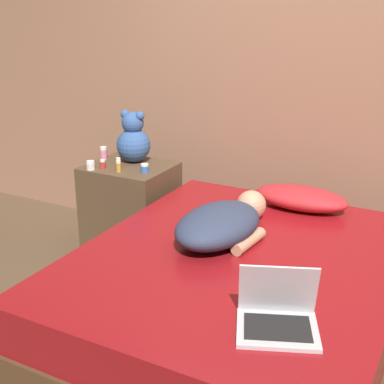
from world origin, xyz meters
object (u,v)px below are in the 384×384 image
(pillow, at_px, (301,198))
(bottle_white, at_px, (91,165))
(bottle_red, at_px, (103,164))
(bottle_amber, at_px, (118,166))
(person_lying, at_px, (223,223))
(bottle_pink, at_px, (104,153))
(bottle_blue, at_px, (145,168))
(teddy_bear, at_px, (133,140))
(bottle_orange, at_px, (118,164))
(laptop, at_px, (278,314))

(pillow, height_order, bottle_white, bottle_white)
(bottle_red, relative_size, bottle_amber, 0.77)
(person_lying, bearing_deg, bottle_red, 164.70)
(bottle_pink, bearing_deg, bottle_blue, -16.18)
(person_lying, relative_size, bottle_white, 12.70)
(teddy_bear, distance_m, bottle_blue, 0.29)
(bottle_orange, bearing_deg, pillow, 7.36)
(laptop, relative_size, bottle_pink, 4.10)
(bottle_white, bearing_deg, pillow, 10.64)
(teddy_bear, xyz_separation_m, bottle_amber, (0.04, -0.24, -0.11))
(bottle_amber, distance_m, bottle_pink, 0.31)
(bottle_white, xyz_separation_m, bottle_blue, (0.34, 0.11, -0.00))
(pillow, height_order, bottle_amber, bottle_amber)
(person_lying, distance_m, bottle_orange, 1.05)
(bottle_amber, bearing_deg, pillow, 10.13)
(pillow, bearing_deg, bottle_blue, -172.15)
(bottle_blue, relative_size, bottle_pink, 0.62)
(pillow, distance_m, laptop, 1.24)
(pillow, bearing_deg, laptop, -76.93)
(pillow, relative_size, bottle_white, 9.51)
(laptop, bearing_deg, pillow, 80.84)
(person_lying, height_order, bottle_white, person_lying)
(pillow, height_order, bottle_pink, bottle_pink)
(bottle_white, distance_m, bottle_pink, 0.24)
(bottle_pink, distance_m, bottle_orange, 0.26)
(teddy_bear, xyz_separation_m, bottle_white, (-0.15, -0.28, -0.12))
(laptop, relative_size, bottle_amber, 4.87)
(bottle_pink, relative_size, bottle_orange, 1.20)
(pillow, bearing_deg, bottle_white, -169.36)
(teddy_bear, bearing_deg, bottle_red, -112.77)
(laptop, distance_m, bottle_pink, 2.05)
(bottle_white, distance_m, bottle_orange, 0.18)
(pillow, height_order, teddy_bear, teddy_bear)
(teddy_bear, height_order, bottle_orange, teddy_bear)
(laptop, xyz_separation_m, bottle_blue, (-1.26, 1.07, 0.08))
(bottle_red, bearing_deg, bottle_orange, 20.62)
(bottle_pink, xyz_separation_m, bottle_orange, (0.22, -0.13, -0.01))
(pillow, xyz_separation_m, bottle_red, (-1.27, -0.19, 0.08))
(bottle_amber, relative_size, bottle_orange, 1.01)
(laptop, bearing_deg, bottle_orange, 121.69)
(bottle_blue, relative_size, bottle_amber, 0.74)
(bottle_amber, bearing_deg, bottle_blue, 23.72)
(teddy_bear, height_order, bottle_amber, teddy_bear)
(teddy_bear, bearing_deg, laptop, -40.52)
(bottle_amber, bearing_deg, bottle_orange, 125.96)
(person_lying, relative_size, laptop, 2.00)
(pillow, relative_size, bottle_orange, 7.37)
(pillow, xyz_separation_m, bottle_amber, (-1.13, -0.20, 0.08))
(teddy_bear, bearing_deg, person_lying, -33.58)
(laptop, relative_size, teddy_bear, 1.05)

